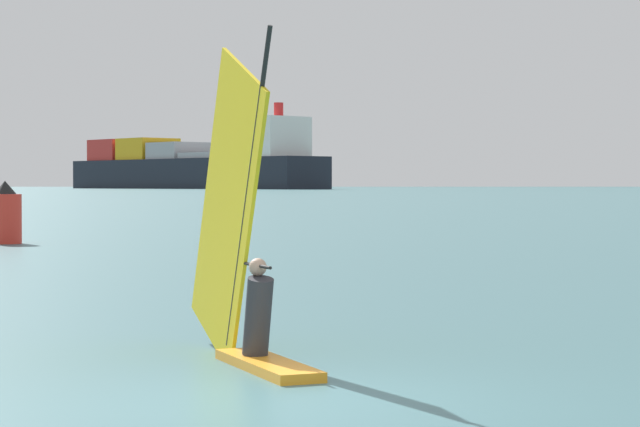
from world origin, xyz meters
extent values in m
plane|color=#386066|center=(0.00, 0.00, 0.00)|extent=(4000.00, 4000.00, 0.00)
cube|color=orange|center=(-0.95, 2.03, 0.06)|extent=(1.97, 2.18, 0.12)
cylinder|color=black|center=(-1.41, 2.57, 2.11)|extent=(1.13, 1.32, 4.00)
cube|color=yellow|center=(-1.95, 3.20, 1.89)|extent=(2.08, 2.44, 4.24)
cylinder|color=black|center=(-1.48, 2.65, 1.23)|extent=(1.22, 1.43, 0.04)
cylinder|color=#2D2D33|center=(-1.18, 2.29, 0.61)|extent=(0.59, 0.61, 1.02)
sphere|color=tan|center=(-1.18, 2.29, 1.21)|extent=(0.22, 0.22, 0.22)
cube|color=black|center=(-233.15, 520.96, 6.87)|extent=(157.16, 105.09, 13.74)
cube|color=silver|center=(-178.12, 489.12, 22.23)|extent=(26.07, 28.39, 16.98)
cylinder|color=red|center=(-178.12, 489.12, 33.71)|extent=(4.00, 4.00, 6.00)
cube|color=#99999E|center=(-218.32, 512.38, 15.04)|extent=(31.30, 30.87, 2.60)
cube|color=#99999E|center=(-240.77, 525.36, 17.64)|extent=(31.30, 30.87, 7.80)
cube|color=gold|center=(-263.22, 538.35, 18.94)|extent=(31.30, 30.87, 10.40)
cube|color=red|center=(-285.66, 551.33, 18.94)|extent=(31.30, 30.87, 10.40)
cylinder|color=red|center=(-21.38, 28.75, 0.92)|extent=(1.21, 1.21, 1.85)
cone|color=black|center=(-21.38, 28.75, 2.10)|extent=(0.85, 0.85, 0.50)
camera|label=1|loc=(4.29, -11.99, 2.23)|focal=70.51mm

